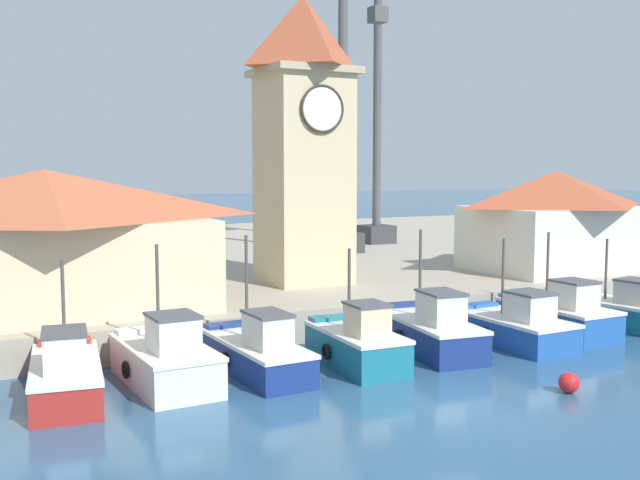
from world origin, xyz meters
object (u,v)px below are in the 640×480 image
at_px(mooring_buoy, 569,383).
at_px(fishing_boat_left_outer, 66,374).
at_px(warehouse_left, 46,239).
at_px(fishing_boat_right_outer, 559,315).
at_px(fishing_boat_mid_left, 257,352).
at_px(fishing_boat_right_inner, 514,326).
at_px(fishing_boat_center, 357,344).
at_px(port_crane_near, 341,111).
at_px(warehouse_right, 555,219).
at_px(clock_tower, 303,133).
at_px(fishing_boat_mid_right, 429,330).
at_px(fishing_boat_far_right, 619,310).
at_px(port_crane_far, 377,143).
at_px(fishing_boat_left_inner, 166,359).

bearing_deg(mooring_buoy, fishing_boat_left_outer, 154.83).
bearing_deg(warehouse_left, fishing_boat_right_outer, -22.91).
xyz_separation_m(fishing_boat_mid_left, warehouse_left, (-5.13, 7.13, 3.09)).
relative_size(fishing_boat_left_outer, fishing_boat_right_inner, 1.10).
height_order(fishing_boat_left_outer, fishing_boat_center, fishing_boat_left_outer).
bearing_deg(port_crane_near, warehouse_right, -63.01).
bearing_deg(clock_tower, fishing_boat_right_inner, -69.27).
distance_m(fishing_boat_right_inner, fishing_boat_right_outer, 2.68).
bearing_deg(fishing_boat_center, mooring_buoy, -52.19).
bearing_deg(fishing_boat_right_outer, warehouse_left, 157.09).
height_order(fishing_boat_mid_right, warehouse_right, warehouse_right).
relative_size(fishing_boat_mid_left, port_crane_near, 0.25).
bearing_deg(fishing_boat_mid_left, fishing_boat_left_outer, 178.85).
distance_m(fishing_boat_right_inner, warehouse_right, 12.41).
relative_size(fishing_boat_far_right, port_crane_far, 0.28).
distance_m(fishing_boat_left_outer, warehouse_left, 7.69).
xyz_separation_m(fishing_boat_left_inner, warehouse_left, (-2.31, 7.07, 3.01)).
xyz_separation_m(fishing_boat_center, fishing_boat_right_inner, (6.49, 0.02, -0.07)).
height_order(fishing_boat_mid_right, clock_tower, clock_tower).
xyz_separation_m(warehouse_left, port_crane_far, (22.92, 14.96, 4.10)).
distance_m(warehouse_left, warehouse_right, 24.07).
relative_size(fishing_boat_left_outer, fishing_boat_center, 1.23).
bearing_deg(fishing_boat_far_right, port_crane_near, 97.00).
xyz_separation_m(fishing_boat_left_outer, clock_tower, (11.56, 8.83, 7.14)).
bearing_deg(fishing_boat_right_outer, fishing_boat_mid_right, 179.55).
height_order(fishing_boat_mid_left, port_crane_near, port_crane_near).
bearing_deg(warehouse_left, fishing_boat_left_outer, -93.86).
xyz_separation_m(fishing_boat_mid_left, warehouse_right, (18.93, 6.88, 3.03)).
relative_size(fishing_boat_center, clock_tower, 0.30).
distance_m(fishing_boat_right_outer, port_crane_far, 24.07).
bearing_deg(fishing_boat_center, port_crane_near, 62.70).
distance_m(fishing_boat_mid_left, port_crane_far, 29.26).
bearing_deg(mooring_buoy, warehouse_right, 47.03).
bearing_deg(fishing_boat_left_inner, fishing_boat_right_outer, -1.05).
relative_size(fishing_boat_left_outer, port_crane_near, 0.25).
xyz_separation_m(port_crane_far, mooring_buoy, (-10.71, -27.94, -7.58)).
bearing_deg(warehouse_left, fishing_boat_far_right, -20.09).
bearing_deg(port_crane_near, port_crane_far, 37.43).
xyz_separation_m(fishing_boat_center, port_crane_near, (9.91, 19.21, 8.84)).
height_order(fishing_boat_left_inner, fishing_boat_center, fishing_boat_left_inner).
bearing_deg(clock_tower, fishing_boat_center, -106.27).
relative_size(fishing_boat_right_inner, port_crane_near, 0.22).
distance_m(fishing_boat_far_right, warehouse_right, 8.63).
xyz_separation_m(fishing_boat_left_inner, fishing_boat_mid_right, (9.14, -0.23, -0.01)).
xyz_separation_m(fishing_boat_mid_right, port_crane_far, (11.47, 22.26, 7.12)).
bearing_deg(fishing_boat_center, fishing_boat_far_right, 1.85).
bearing_deg(fishing_boat_mid_right, fishing_boat_right_outer, -0.45).
bearing_deg(fishing_boat_right_inner, port_crane_near, 79.89).
xyz_separation_m(fishing_boat_center, fishing_boat_far_right, (12.23, 0.40, -0.08)).
distance_m(clock_tower, warehouse_left, 11.94).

